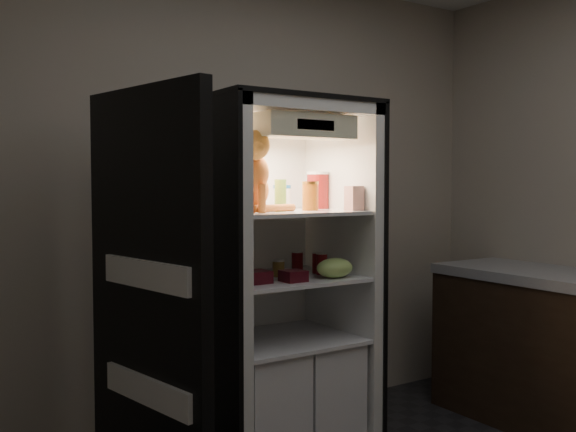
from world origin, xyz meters
name	(u,v)px	position (x,y,z in m)	size (l,w,h in m)	color
room_shell	(483,131)	(0.00, 0.00, 1.62)	(3.60, 3.60, 3.60)	white
refrigerator	(277,302)	(0.00, 1.38, 0.79)	(0.90, 0.72, 1.88)	white
fridge_door	(147,303)	(-0.84, 1.11, 0.91)	(0.23, 0.87, 1.85)	black
tabby_cat	(249,180)	(-0.23, 1.28, 1.45)	(0.37, 0.43, 0.44)	#CA5B19
parmesan_shaker	(280,195)	(-0.01, 1.33, 1.37)	(0.06, 0.06, 0.17)	green
mayo_tub	(282,197)	(0.08, 1.46, 1.36)	(0.10, 0.10, 0.14)	white
salsa_jar	(310,196)	(0.14, 1.26, 1.37)	(0.09, 0.09, 0.16)	#9A100E
pepper_jar	(318,190)	(0.32, 1.45, 1.40)	(0.13, 0.13, 0.21)	maroon
cream_carton	(354,198)	(0.32, 1.12, 1.36)	(0.08, 0.08, 0.13)	white
soda_can_a	(297,262)	(0.14, 1.39, 1.00)	(0.06, 0.06, 0.12)	black
soda_can_b	(318,263)	(0.22, 1.32, 1.00)	(0.06, 0.06, 0.11)	black
soda_can_c	(322,264)	(0.21, 1.27, 1.00)	(0.06, 0.06, 0.11)	black
condiment_jar	(279,268)	(-0.03, 1.33, 0.99)	(0.07, 0.07, 0.09)	brown
grape_bag	(335,268)	(0.20, 1.13, 0.99)	(0.21, 0.15, 0.10)	#93B956
berry_box_left	(256,277)	(-0.24, 1.20, 0.97)	(0.12, 0.12, 0.06)	#440B11
berry_box_right	(293,276)	(-0.05, 1.14, 0.97)	(0.11, 0.11, 0.06)	#440B11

